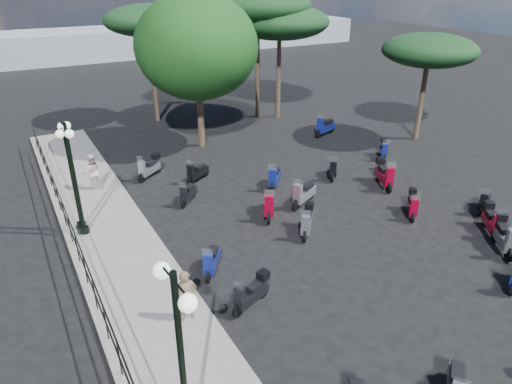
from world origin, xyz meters
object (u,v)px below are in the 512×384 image
scooter_17 (504,236)px  lamp_post_1 (74,173)px  pine_1 (280,22)px  scooter_3 (212,261)px  scooter_8 (269,205)px  scooter_14 (275,178)px  broadleaf_tree (197,47)px  scooter_5 (149,168)px  pine_2 (148,21)px  scooter_18 (413,205)px  scooter_2 (251,294)px  scooter_13 (304,194)px  pine_3 (429,50)px  woman (187,296)px  scooter_23 (491,221)px  scooter_19 (384,175)px  scooter_20 (333,169)px  scooter_12 (307,222)px  lamp_post_0 (182,361)px  scooter_24 (484,202)px  pine_0 (258,6)px  scooter_26 (325,127)px  pedestrian_far (92,172)px  scooter_9 (197,173)px  scooter_4 (188,194)px  scooter_25 (384,150)px  lamp_post_2 (71,170)px

scooter_17 → lamp_post_1: bearing=5.7°
pine_1 → scooter_3: bearing=-128.8°
scooter_8 → scooter_14: bearing=-94.8°
broadleaf_tree → scooter_5: bearing=-144.2°
scooter_14 → pine_2: bearing=-41.9°
scooter_14 → scooter_18: 6.04m
scooter_2 → scooter_3: bearing=-12.6°
scooter_13 → pine_3: 12.06m
woman → scooter_8: woman is taller
scooter_23 → scooter_13: bearing=-8.3°
lamp_post_1 → scooter_18: (11.77, -4.78, -2.10)m
scooter_17 → pine_1: size_ratio=0.22×
scooter_2 → scooter_19: (9.27, 4.32, 0.09)m
scooter_2 → scooter_20: (7.87, 6.24, -0.02)m
scooter_12 → pine_1: (7.01, 13.34, 5.55)m
scooter_19 → broadleaf_tree: bearing=-35.7°
lamp_post_0 → scooter_20: (11.18, 9.73, -2.25)m
scooter_17 → scooter_20: 8.03m
scooter_24 → pine_0: bearing=-23.0°
scooter_26 → scooter_24: bearing=160.5°
pedestrian_far → scooter_12: bearing=132.2°
pine_1 → scooter_2: bearing=-124.1°
scooter_5 → scooter_9: 2.35m
woman → scooter_14: size_ratio=1.12×
pine_3 → lamp_post_0: bearing=-148.1°
pine_3 → scooter_19: bearing=-147.8°
scooter_9 → scooter_13: 5.31m
pine_2 → scooter_26: bearing=-45.3°
scooter_26 → scooter_23: bearing=154.4°
pedestrian_far → scooter_13: (7.35, -5.67, -0.45)m
lamp_post_1 → scooter_18: lamp_post_1 is taller
pine_1 → scooter_5: bearing=-152.6°
pine_3 → scooter_12: bearing=-154.3°
scooter_4 → pine_1: size_ratio=0.17×
woman → scooter_18: woman is taller
scooter_8 → scooter_25: 8.85m
scooter_4 → scooter_18: scooter_18 is taller
pine_0 → pine_1: (1.13, -0.78, -0.90)m
scooter_12 → broadleaf_tree: (0.36, 10.69, 4.89)m
lamp_post_1 → pine_1: (14.29, 9.48, 3.48)m
pedestrian_far → scooter_4: bearing=139.5°
lamp_post_2 → scooter_9: size_ratio=2.90×
scooter_12 → scooter_18: 4.59m
scooter_2 → scooter_17: (9.16, -1.68, 0.09)m
scooter_23 → scooter_3: bearing=23.9°
scooter_5 → scooter_18: size_ratio=1.14×
lamp_post_2 → pine_3: (19.07, 1.39, 2.51)m
scooter_3 → pine_0: 18.89m
lamp_post_1 → pine_2: bearing=55.7°
lamp_post_0 → pine_3: pine_3 is taller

